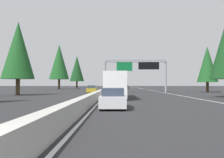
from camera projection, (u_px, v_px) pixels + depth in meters
The scene contains 18 objects.
ground_plane at pixel (108, 91), 62.35m from camera, with size 320.00×320.00×0.00m, color #262628.
median_barrier at pixel (109, 88), 82.35m from camera, with size 180.00×0.56×0.90m, color #ADAAA3.
shoulder_stripe_right at pixel (148, 90), 72.17m from camera, with size 160.00×0.16×0.01m, color silver.
shoulder_stripe_median at pixel (110, 90), 72.34m from camera, with size 160.00×0.16×0.01m, color silver.
sign_gantry_overhead at pixel (136, 66), 49.54m from camera, with size 0.50×12.68×6.69m.
sedan_far_left at pixel (113, 99), 17.56m from camera, with size 4.40×1.80×1.47m.
bus_far_right at pixel (115, 84), 30.60m from camera, with size 11.50×2.55×3.10m.
pickup_mid_left at pixel (115, 88), 50.36m from camera, with size 5.60×2.00×1.86m.
minivan_distant_b at pixel (124, 86), 93.80m from camera, with size 5.00×1.95×1.69m.
sedan_near_center at pixel (115, 87), 100.32m from camera, with size 4.40×1.80×1.47m.
sedan_mid_center at pixel (125, 87), 82.02m from camera, with size 4.40×1.80×1.47m.
box_truck_far_center at pixel (116, 84), 127.54m from camera, with size 8.50×2.40×2.95m.
sedan_near_right at pixel (116, 88), 61.40m from camera, with size 4.40×1.80×1.47m.
oncoming_near at pixel (92, 89), 47.99m from camera, with size 4.40×1.80×1.47m.
conifer_right_mid at pixel (207, 64), 51.77m from camera, with size 4.31×4.31×9.81m.
conifer_left_near at pixel (18, 50), 38.19m from camera, with size 5.09×5.09×11.56m.
conifer_left_mid at pixel (59, 62), 83.93m from camera, with size 6.77×6.77×15.39m.
conifer_left_far at pixel (77, 69), 99.04m from camera, with size 5.78×5.78×13.13m.
Camera 1 is at (-2.38, -1.84, 1.74)m, focal length 39.14 mm.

